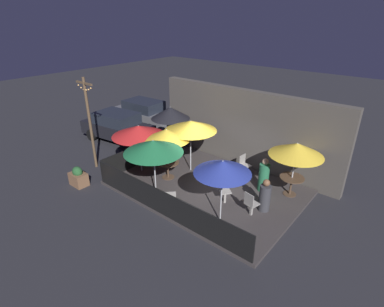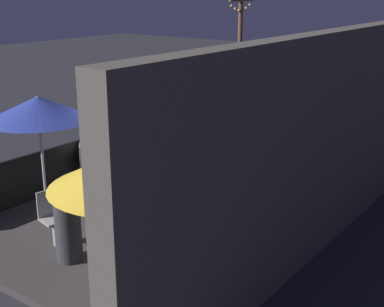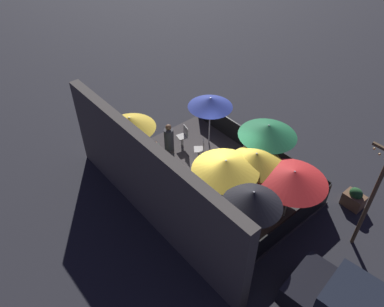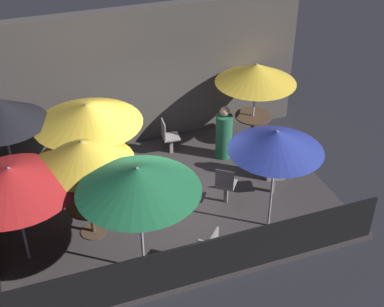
{
  "view_description": "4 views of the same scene",
  "coord_description": "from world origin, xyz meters",
  "views": [
    {
      "loc": [
        6.25,
        -8.41,
        6.46
      ],
      "look_at": [
        -0.87,
        0.13,
        1.27
      ],
      "focal_mm": 28.0,
      "sensor_mm": 36.0,
      "label": 1
    },
    {
      "loc": [
        7.4,
        6.01,
        4.19
      ],
      "look_at": [
        -0.69,
        -0.03,
        1.04
      ],
      "focal_mm": 50.0,
      "sensor_mm": 36.0,
      "label": 2
    },
    {
      "loc": [
        -7.49,
        7.22,
        10.28
      ],
      "look_at": [
        0.65,
        0.35,
        1.24
      ],
      "focal_mm": 35.0,
      "sensor_mm": 36.0,
      "label": 3
    },
    {
      "loc": [
        -2.64,
        -8.9,
        7.47
      ],
      "look_at": [
        0.72,
        0.23,
        1.04
      ],
      "focal_mm": 50.0,
      "sensor_mm": 36.0,
      "label": 4
    }
  ],
  "objects": [
    {
      "name": "ground_plane",
      "position": [
        0.0,
        0.0,
        0.0
      ],
      "size": [
        60.0,
        60.0,
        0.0
      ],
      "primitive_type": "plane",
      "color": "#26262B"
    },
    {
      "name": "patio_deck",
      "position": [
        0.0,
        0.0,
        0.06
      ],
      "size": [
        7.26,
        5.07,
        0.12
      ],
      "color": "#383333",
      "rests_on": "ground_plane"
    },
    {
      "name": "building_wall",
      "position": [
        0.0,
        2.76,
        1.78
      ],
      "size": [
        8.86,
        0.36,
        3.56
      ],
      "color": "#4C4742",
      "rests_on": "ground_plane"
    },
    {
      "name": "fence_front",
      "position": [
        0.0,
        -2.49,
        0.59
      ],
      "size": [
        7.06,
        0.05,
        0.95
      ],
      "color": "black",
      "rests_on": "patio_deck"
    },
    {
      "name": "fence_side_left",
      "position": [
        -3.59,
        0.0,
        0.59
      ],
      "size": [
        0.05,
        4.87,
        0.95
      ],
      "color": "black",
      "rests_on": "patio_deck"
    },
    {
      "name": "patio_umbrella_0",
      "position": [
        -1.69,
        -0.48,
        2.08
      ],
      "size": [
        1.88,
        1.88,
        2.19
      ],
      "color": "#B2B2B7",
      "rests_on": "patio_deck"
    },
    {
      "name": "patio_umbrella_1",
      "position": [
        2.85,
        1.58,
        2.02
      ],
      "size": [
        1.98,
        1.98,
        2.15
      ],
      "color": "#B2B2B7",
      "rests_on": "patio_deck"
    },
    {
      "name": "patio_umbrella_2",
      "position": [
        -3.0,
        1.13,
        2.34
      ],
      "size": [
        1.81,
        1.81,
        2.5
      ],
      "color": "#B2B2B7",
      "rests_on": "patio_deck"
    },
    {
      "name": "patio_umbrella_3",
      "position": [
        -1.38,
        0.65,
        2.22
      ],
      "size": [
        2.23,
        2.23,
        2.32
      ],
      "color": "#B2B2B7",
      "rests_on": "patio_deck"
    },
    {
      "name": "patio_umbrella_4",
      "position": [
        -3.01,
        -0.81,
        2.02
      ],
      "size": [
        2.28,
        2.28,
        2.13
      ],
      "color": "#B2B2B7",
      "rests_on": "patio_deck"
    },
    {
      "name": "patio_umbrella_5",
      "position": [
        -1.01,
        -1.85,
        2.21
      ],
      "size": [
        2.15,
        2.15,
        2.32
      ],
      "color": "#B2B2B7",
      "rests_on": "patio_deck"
    },
    {
      "name": "patio_umbrella_6",
      "position": [
        1.75,
        -1.54,
        2.18
      ],
      "size": [
        1.82,
        1.82,
        2.28
      ],
      "color": "#B2B2B7",
      "rests_on": "patio_deck"
    },
    {
      "name": "dining_table_0",
      "position": [
        -1.69,
        -0.48,
        0.71
      ],
      "size": [
        0.96,
        0.96,
        0.73
      ],
      "color": "#4C3828",
      "rests_on": "patio_deck"
    },
    {
      "name": "dining_table_1",
      "position": [
        2.85,
        1.58,
        0.72
      ],
      "size": [
        0.92,
        0.92,
        0.75
      ],
      "color": "#4C3828",
      "rests_on": "patio_deck"
    },
    {
      "name": "patio_chair_0",
      "position": [
        0.12,
        -2.23,
        0.61
      ],
      "size": [
        0.57,
        0.57,
        0.91
      ],
      "rotation": [
        0.0,
        0.0,
        2.37
      ],
      "color": "gray",
      "rests_on": "patio_deck"
    },
    {
      "name": "patio_chair_1",
      "position": [
        2.34,
        -0.61,
        0.62
      ],
      "size": [
        0.48,
        0.48,
        0.92
      ],
      "rotation": [
        0.0,
        0.0,
        1.34
      ],
      "color": "gray",
      "rests_on": "patio_deck"
    },
    {
      "name": "patio_chair_2",
      "position": [
        1.19,
        -0.56,
        0.64
      ],
      "size": [
        0.56,
        0.56,
        0.95
      ],
      "rotation": [
        0.0,
        0.0,
        0.91
      ],
      "color": "gray",
      "rests_on": "patio_deck"
    },
    {
      "name": "patio_chair_3",
      "position": [
        0.67,
        1.79,
        0.61
      ],
      "size": [
        0.44,
        0.44,
        0.91
      ],
      "rotation": [
        0.0,
        0.0,
        -0.09
      ],
      "color": "gray",
      "rests_on": "patio_deck"
    },
    {
      "name": "patron_0",
      "position": [
        1.89,
        1.18,
        0.73
      ],
      "size": [
        0.43,
        0.43,
        1.37
      ],
      "rotation": [
        0.0,
        0.0,
        3.07
      ],
      "color": "#236642",
      "rests_on": "patio_deck"
    },
    {
      "name": "patron_1",
      "position": [
        2.55,
        0.01,
        0.66
      ],
      "size": [
        0.53,
        0.53,
        1.23
      ],
      "rotation": [
        0.0,
        0.0,
        0.42
      ],
      "color": "#333338",
      "rests_on": "patio_deck"
    },
    {
      "name": "planter_box",
      "position": [
        -4.23,
        -3.16,
        0.37
      ],
      "size": [
        0.73,
        0.51,
        0.84
      ],
      "color": "brown",
      "rests_on": "ground_plane"
    },
    {
      "name": "light_post",
      "position": [
        -5.13,
        -1.73,
        2.3
      ],
      "size": [
        1.1,
        0.12,
        4.12
      ],
      "color": "brown",
      "rests_on": "ground_plane"
    }
  ]
}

